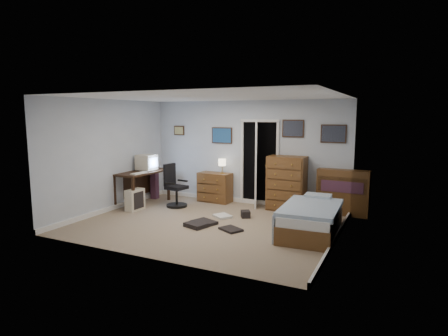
% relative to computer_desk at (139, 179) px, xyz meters
% --- Properties ---
extents(floor, '(5.00, 4.00, 0.02)m').
position_rel_computer_desk_xyz_m(floor, '(2.30, -0.78, -0.63)').
color(floor, gray).
rests_on(floor, ground).
extents(computer_desk, '(0.70, 1.43, 0.81)m').
position_rel_computer_desk_xyz_m(computer_desk, '(0.00, 0.00, 0.00)').
color(computer_desk, black).
rests_on(computer_desk, floor).
extents(crt_monitor, '(0.43, 0.40, 0.39)m').
position_rel_computer_desk_xyz_m(crt_monitor, '(0.12, 0.15, 0.39)').
color(crt_monitor, beige).
rests_on(crt_monitor, computer_desk).
extents(keyboard, '(0.18, 0.44, 0.03)m').
position_rel_computer_desk_xyz_m(keyboard, '(0.28, -0.35, 0.20)').
color(keyboard, beige).
rests_on(keyboard, computer_desk).
extents(pc_tower, '(0.24, 0.46, 0.49)m').
position_rel_computer_desk_xyz_m(pc_tower, '(0.30, -0.55, -0.38)').
color(pc_tower, beige).
rests_on(pc_tower, floor).
extents(office_chair, '(0.56, 0.56, 1.01)m').
position_rel_computer_desk_xyz_m(office_chair, '(0.92, 0.15, -0.23)').
color(office_chair, black).
rests_on(office_chair, floor).
extents(media_stack, '(0.17, 0.17, 0.82)m').
position_rel_computer_desk_xyz_m(media_stack, '(-0.02, 0.64, -0.21)').
color(media_stack, maroon).
rests_on(media_stack, floor).
extents(low_dresser, '(0.85, 0.46, 0.73)m').
position_rel_computer_desk_xyz_m(low_dresser, '(1.55, 1.00, -0.26)').
color(low_dresser, brown).
rests_on(low_dresser, floor).
extents(table_lamp, '(0.19, 0.19, 0.36)m').
position_rel_computer_desk_xyz_m(table_lamp, '(1.75, 1.00, 0.37)').
color(table_lamp, gold).
rests_on(table_lamp, low_dresser).
extents(doorway, '(0.96, 1.12, 2.05)m').
position_rel_computer_desk_xyz_m(doorway, '(2.64, 1.49, 0.38)').
color(doorway, black).
rests_on(doorway, floor).
extents(tall_dresser, '(0.84, 0.49, 1.24)m').
position_rel_computer_desk_xyz_m(tall_dresser, '(3.39, 0.97, -0.01)').
color(tall_dresser, brown).
rests_on(tall_dresser, floor).
extents(headboard_bookcase, '(1.11, 0.33, 0.99)m').
position_rel_computer_desk_xyz_m(headboard_bookcase, '(4.61, 1.08, -0.10)').
color(headboard_bookcase, brown).
rests_on(headboard_bookcase, floor).
extents(bed, '(1.05, 1.86, 0.60)m').
position_rel_computer_desk_xyz_m(bed, '(4.28, -0.50, -0.34)').
color(bed, brown).
rests_on(bed, floor).
extents(wall_posters, '(4.38, 0.04, 0.60)m').
position_rel_computer_desk_xyz_m(wall_posters, '(2.87, 1.20, 1.12)').
color(wall_posters, '#331E11').
rests_on(wall_posters, floor).
extents(floor_clutter, '(1.19, 1.41, 0.14)m').
position_rel_computer_desk_xyz_m(floor_clutter, '(2.42, -0.70, -0.59)').
color(floor_clutter, black).
rests_on(floor_clutter, floor).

